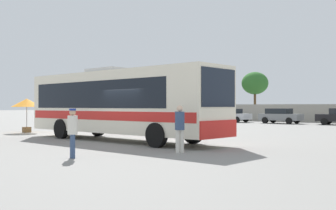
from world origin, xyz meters
name	(u,v)px	position (x,y,z in m)	size (l,w,h in m)	color
ground_plane	(236,132)	(0.00, 10.00, 0.00)	(300.00, 300.00, 0.00)	gray
perimeter_wall	(329,113)	(0.00, 29.92, 0.97)	(80.00, 0.30, 1.95)	#9E998C
coach_bus_cream_red	(118,102)	(-1.61, 0.69, 1.96)	(12.25, 3.39, 3.68)	silver
attendant_by_bus_door	(180,126)	(4.08, -1.75, 1.00)	(0.50, 0.50, 1.76)	silver
passenger_waiting_on_apron	(73,130)	(2.17, -5.18, 0.94)	(0.45, 0.45, 1.65)	#33476B
vendor_umbrella_secondary_orange	(27,104)	(-10.83, 1.42, 1.90)	(1.98, 1.98, 2.23)	gray
parked_car_leftmost_dark_blue	(187,114)	(-14.83, 25.23, 0.78)	(4.65, 2.26, 1.47)	navy
parked_car_second_silver	(231,115)	(-8.96, 25.24, 0.77)	(4.25, 2.18, 1.44)	#B7BABF
parked_car_third_grey	(280,116)	(-3.31, 25.21, 0.79)	(4.19, 2.14, 1.50)	slate
utility_pole_near	(207,91)	(-16.34, 31.99, 3.76)	(1.80, 0.24, 7.17)	#4C3823
roadside_tree_left	(211,84)	(-18.08, 35.57, 4.85)	(5.11, 5.11, 7.03)	brown
roadside_tree_midleft	(255,83)	(-11.04, 35.33, 4.75)	(3.48, 3.48, 6.26)	brown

